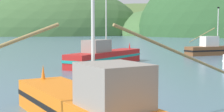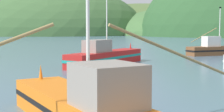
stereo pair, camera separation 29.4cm
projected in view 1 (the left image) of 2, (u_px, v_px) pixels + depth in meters
The scene contains 6 objects.
hill_far_right at pixel (141, 34), 251.39m from camera, with size 183.25×146.60×44.73m, color #516B38.
hill_mid_left at pixel (34, 35), 204.15m from camera, with size 136.99×109.59×65.96m, color #47703D.
hill_mid_right at pixel (207, 35), 207.62m from camera, with size 148.51×118.81×36.17m, color #47703D.
fishing_boat_red at pixel (105, 56), 32.77m from camera, with size 7.24×11.20×7.47m.
fishing_boat_orange at pixel (91, 110), 11.37m from camera, with size 12.26×9.84×6.03m.
fishing_boat_brown at pixel (218, 49), 45.62m from camera, with size 10.15×12.40×6.65m.
Camera 1 is at (2.81, -2.44, 3.63)m, focal length 52.46 mm.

